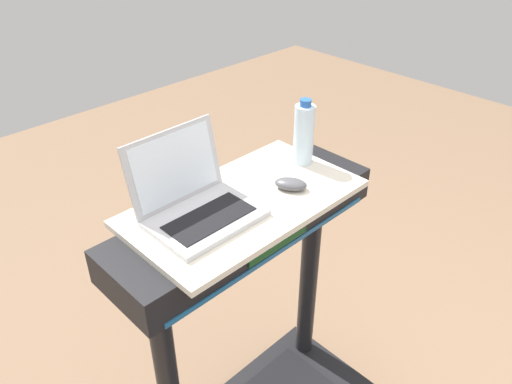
{
  "coord_description": "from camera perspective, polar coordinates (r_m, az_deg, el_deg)",
  "views": [
    {
      "loc": [
        -0.85,
        -0.21,
        1.91
      ],
      "look_at": [
        0.0,
        0.65,
        1.13
      ],
      "focal_mm": 35.42,
      "sensor_mm": 36.0,
      "label": 1
    }
  ],
  "objects": [
    {
      "name": "desk_board",
      "position": [
        1.51,
        -1.33,
        -1.18
      ],
      "size": [
        0.71,
        0.39,
        0.02
      ],
      "primitive_type": "cube",
      "color": "beige",
      "rests_on": "treadmill_base"
    },
    {
      "name": "laptop",
      "position": [
        1.42,
        -6.84,
        -1.03
      ],
      "size": [
        0.3,
        0.26,
        0.23
      ],
      "rotation": [
        0.0,
        0.0,
        -0.01
      ],
      "color": "#B7B7BC",
      "rests_on": "desk_board"
    },
    {
      "name": "water_bottle",
      "position": [
        1.65,
        5.43,
        6.56
      ],
      "size": [
        0.07,
        0.07,
        0.22
      ],
      "color": "silver",
      "rests_on": "desk_board"
    },
    {
      "name": "computer_mouse",
      "position": [
        1.54,
        3.95,
        0.9
      ],
      "size": [
        0.1,
        0.12,
        0.03
      ],
      "primitive_type": "ellipsoid",
      "rotation": [
        0.0,
        0.0,
        0.54
      ],
      "color": "#4C4C51",
      "rests_on": "desk_board"
    }
  ]
}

